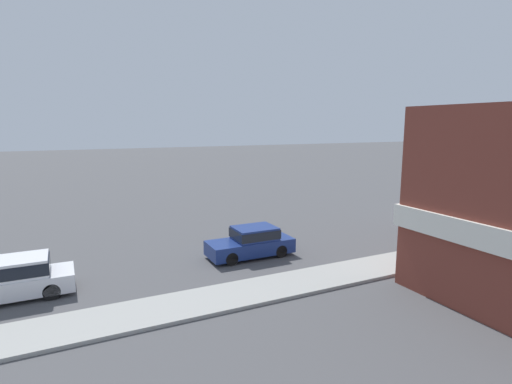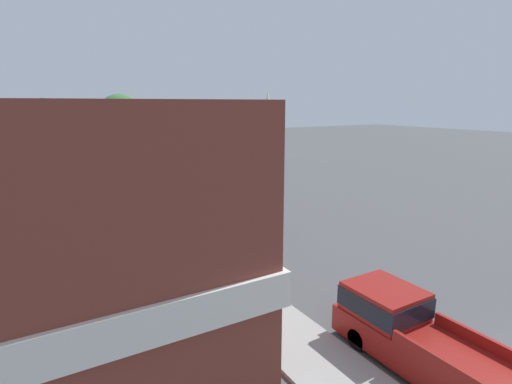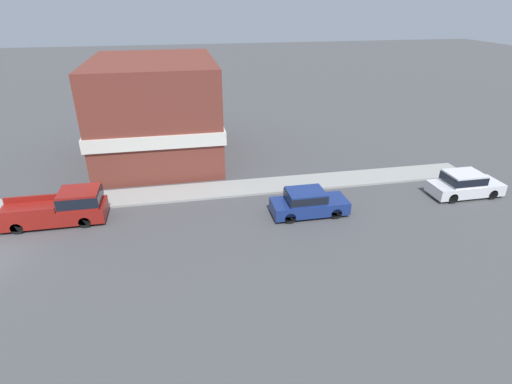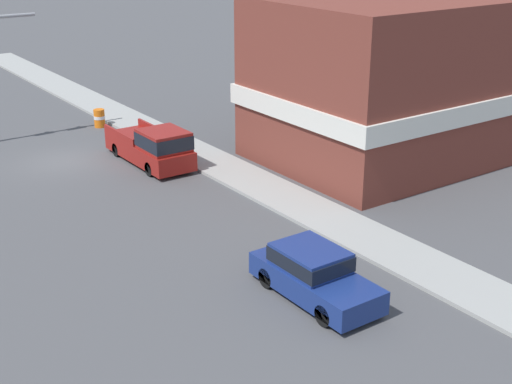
# 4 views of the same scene
# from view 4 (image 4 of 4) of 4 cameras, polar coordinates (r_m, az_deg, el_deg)

# --- Properties ---
(ground_plane) EXTENTS (200.00, 200.00, 0.00)m
(ground_plane) POSITION_cam_4_polar(r_m,az_deg,el_deg) (35.27, -15.14, 2.37)
(ground_plane) COLOR #4C4C4F
(sidewalk_curb) EXTENTS (2.40, 60.00, 0.14)m
(sidewalk_curb) POSITION_cam_4_polar(r_m,az_deg,el_deg) (37.44, -7.00, 4.15)
(sidewalk_curb) COLOR #9E9E99
(sidewalk_curb) RESTS_ON ground
(car_lead) EXTENTS (1.82, 4.47, 1.57)m
(car_lead) POSITION_cam_4_polar(r_m,az_deg,el_deg) (21.85, 4.61, -6.46)
(car_lead) COLOR black
(car_lead) RESTS_ON ground
(pickup_truck_parked) EXTENTS (1.96, 5.63, 1.92)m
(pickup_truck_parked) POSITION_cam_4_polar(r_m,az_deg,el_deg) (33.56, -8.14, 3.64)
(pickup_truck_parked) COLOR black
(pickup_truck_parked) RESTS_ON ground
(construction_barrel) EXTENTS (0.61, 0.61, 1.00)m
(construction_barrel) POSITION_cam_4_polar(r_m,az_deg,el_deg) (40.60, -12.42, 5.80)
(construction_barrel) COLOR orange
(construction_barrel) RESTS_ON ground
(corner_brick_building) EXTENTS (12.04, 9.34, 7.56)m
(corner_brick_building) POSITION_cam_4_polar(r_m,az_deg,el_deg) (34.55, 10.78, 8.72)
(corner_brick_building) COLOR brown
(corner_brick_building) RESTS_ON ground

